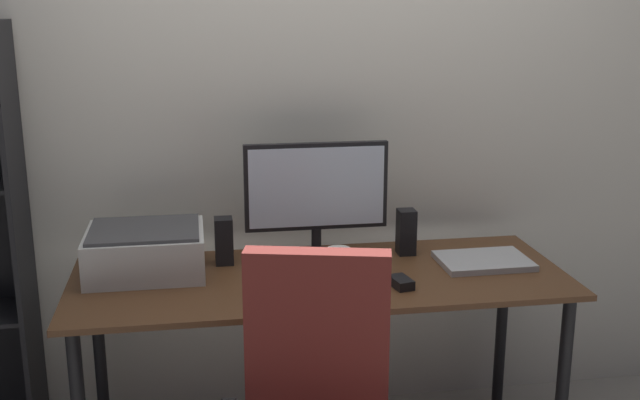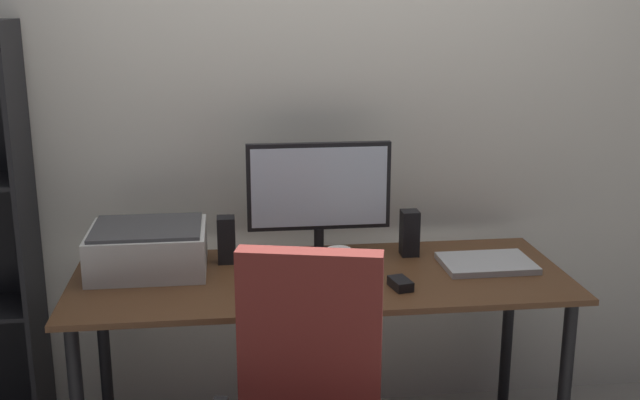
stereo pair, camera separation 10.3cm
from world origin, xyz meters
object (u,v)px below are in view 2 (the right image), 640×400
monitor (319,193)px  laptop (487,263)px  mouse (400,284)px  desk (321,298)px  printer (148,248)px  speaker_left (226,240)px  coffee_mug (339,263)px  keyboard (332,290)px  speaker_right (410,233)px

monitor → laptop: 0.65m
monitor → mouse: bearing=-55.8°
desk → mouse: size_ratio=17.74×
desk → printer: printer is taller
printer → speaker_left: bearing=10.4°
desk → monitor: monitor is taller
desk → coffee_mug: bearing=-25.1°
speaker_left → laptop: bearing=-9.6°
speaker_left → monitor: bearing=1.3°
monitor → keyboard: bearing=-89.7°
monitor → printer: (-0.61, -0.06, -0.17)m
keyboard → speaker_left: 0.49m
laptop → speaker_right: speaker_right is taller
coffee_mug → printer: bearing=166.5°
monitor → speaker_right: (0.34, -0.01, -0.16)m
desk → speaker_left: speaker_left is taller
monitor → coffee_mug: (0.04, -0.21, -0.19)m
monitor → printer: monitor is taller
keyboard → speaker_left: (-0.34, 0.34, 0.08)m
desk → monitor: bearing=84.8°
desk → keyboard: bearing=-83.6°
desk → speaker_left: 0.40m
desk → laptop: laptop is taller
desk → printer: (-0.59, 0.13, 0.16)m
monitor → speaker_left: size_ratio=3.05×
speaker_left → speaker_right: (0.67, 0.00, 0.00)m
desk → printer: 0.63m
coffee_mug → speaker_right: 0.36m
speaker_right → printer: (-0.95, -0.05, -0.00)m
coffee_mug → speaker_left: bearing=151.5°
laptop → speaker_left: 0.94m
speaker_right → printer: size_ratio=0.43×
mouse → laptop: mouse is taller
speaker_right → laptop: bearing=-32.4°
monitor → mouse: monitor is taller
desk → keyboard: size_ratio=5.87×
laptop → printer: size_ratio=0.80×
keyboard → mouse: bearing=3.8°
keyboard → coffee_mug: bearing=73.4°
monitor → speaker_left: 0.37m
mouse → laptop: (0.35, 0.17, -0.01)m
keyboard → printer: (-0.61, 0.29, 0.07)m
printer → mouse: bearing=-18.5°
coffee_mug → laptop: (0.54, 0.05, -0.04)m
monitor → laptop: monitor is taller
printer → speaker_right: bearing=3.0°
mouse → printer: 0.89m
keyboard → speaker_left: speaker_left is taller
laptop → speaker_right: 0.30m
desk → coffee_mug: size_ratio=16.41×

